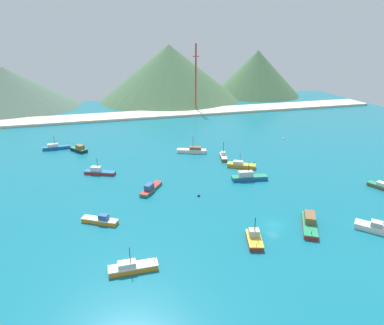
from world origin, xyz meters
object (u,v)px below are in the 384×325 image
at_px(fishing_boat_2, 132,267).
at_px(fishing_boat_6, 79,149).
at_px(fishing_boat_9, 372,227).
at_px(radio_tower, 196,78).
at_px(fishing_boat_1, 99,172).
at_px(fishing_boat_3, 151,188).
at_px(fishing_boat_12, 310,223).
at_px(fishing_boat_5, 192,150).
at_px(fishing_boat_0, 254,238).
at_px(buoy_1, 283,139).
at_px(fishing_boat_13, 56,147).
at_px(buoy_0, 199,196).
at_px(fishing_boat_4, 241,165).
at_px(fishing_boat_7, 101,220).
at_px(fishing_boat_11, 248,177).
at_px(fishing_boat_10, 223,156).

relative_size(fishing_boat_2, fishing_boat_6, 1.20).
height_order(fishing_boat_9, radio_tower, radio_tower).
xyz_separation_m(fishing_boat_1, radio_tower, (54.77, 80.72, 17.81)).
distance_m(fishing_boat_3, fishing_boat_6, 45.59).
distance_m(fishing_boat_6, fishing_boat_12, 86.48).
relative_size(fishing_boat_5, fishing_boat_9, 1.56).
distance_m(fishing_boat_0, buoy_1, 78.34).
relative_size(fishing_boat_2, buoy_1, 10.88).
bearing_deg(radio_tower, fishing_boat_2, -110.91).
relative_size(fishing_boat_12, buoy_1, 13.04).
height_order(fishing_boat_13, buoy_0, fishing_boat_13).
bearing_deg(fishing_boat_4, buoy_1, 39.79).
relative_size(fishing_boat_7, radio_tower, 0.23).
bearing_deg(fishing_boat_1, fishing_boat_6, 105.61).
relative_size(fishing_boat_0, fishing_boat_7, 0.85).
height_order(buoy_1, radio_tower, radio_tower).
bearing_deg(fishing_boat_5, fishing_boat_0, -92.63).
xyz_separation_m(fishing_boat_1, fishing_boat_11, (43.23, -16.63, 0.21)).
height_order(fishing_boat_2, fishing_boat_3, fishing_boat_2).
bearing_deg(fishing_boat_13, fishing_boat_6, -30.34).
height_order(fishing_boat_2, fishing_boat_9, fishing_boat_2).
xyz_separation_m(fishing_boat_4, fishing_boat_13, (-60.53, 36.12, 0.00)).
xyz_separation_m(fishing_boat_9, fishing_boat_11, (-15.06, 32.84, 0.16)).
bearing_deg(fishing_boat_9, buoy_0, 141.02).
height_order(fishing_boat_6, fishing_boat_11, fishing_boat_11).
xyz_separation_m(fishing_boat_4, fishing_boat_10, (-2.62, 9.37, 0.02)).
distance_m(fishing_boat_5, fishing_boat_11, 29.94).
bearing_deg(fishing_boat_10, radio_tower, 81.02).
height_order(fishing_boat_1, buoy_0, fishing_boat_1).
bearing_deg(fishing_boat_5, fishing_boat_13, 160.15).
relative_size(fishing_boat_11, buoy_1, 13.14).
height_order(fishing_boat_10, buoy_1, fishing_boat_10).
xyz_separation_m(fishing_boat_5, fishing_boat_11, (9.61, -28.35, 0.15)).
bearing_deg(fishing_boat_5, fishing_boat_11, -71.27).
relative_size(fishing_boat_3, fishing_boat_6, 1.22).
relative_size(fishing_boat_10, radio_tower, 0.20).
relative_size(fishing_boat_5, buoy_0, 14.16).
bearing_deg(radio_tower, fishing_boat_13, -143.87).
bearing_deg(fishing_boat_6, fishing_boat_3, -63.19).
distance_m(fishing_boat_2, fishing_boat_10, 63.58).
bearing_deg(fishing_boat_6, fishing_boat_9, -48.60).
distance_m(fishing_boat_7, fishing_boat_11, 45.33).
bearing_deg(fishing_boat_13, fishing_boat_4, -30.83).
height_order(fishing_boat_4, fishing_boat_13, fishing_boat_13).
height_order(fishing_boat_3, fishing_boat_12, fishing_boat_12).
bearing_deg(fishing_boat_9, fishing_boat_4, 107.16).
bearing_deg(fishing_boat_3, fishing_boat_2, -104.62).
bearing_deg(fishing_boat_9, fishing_boat_2, 179.37).
xyz_separation_m(fishing_boat_1, fishing_boat_2, (5.26, -48.89, -0.05)).
relative_size(fishing_boat_2, fishing_boat_12, 0.83).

